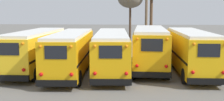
{
  "coord_description": "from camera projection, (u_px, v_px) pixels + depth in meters",
  "views": [
    {
      "loc": [
        1.55,
        -21.48,
        4.54
      ],
      "look_at": [
        0.0,
        -0.2,
        1.6
      ],
      "focal_mm": 45.0,
      "sensor_mm": 36.0,
      "label": 1
    }
  ],
  "objects": [
    {
      "name": "school_bus_3",
      "position": [
        150.0,
        47.0,
        22.54
      ],
      "size": [
        2.88,
        9.81,
        3.27
      ],
      "color": "#E5A00C",
      "rests_on": "ground"
    },
    {
      "name": "utility_pole",
      "position": [
        146.0,
        12.0,
        30.82
      ],
      "size": [
        1.8,
        0.29,
        8.79
      ],
      "color": "brown",
      "rests_on": "ground"
    },
    {
      "name": "school_bus_4",
      "position": [
        190.0,
        50.0,
        21.14
      ],
      "size": [
        2.48,
        10.2,
        3.13
      ],
      "color": "#EAAA0F",
      "rests_on": "ground"
    },
    {
      "name": "ground_plane",
      "position": [
        112.0,
        70.0,
        21.96
      ],
      "size": [
        160.0,
        160.0,
        0.0
      ],
      "primitive_type": "plane",
      "color": "#66635E"
    },
    {
      "name": "school_bus_1",
      "position": [
        71.0,
        51.0,
        20.77
      ],
      "size": [
        2.82,
        10.32,
        3.05
      ],
      "color": "#E5A00C",
      "rests_on": "ground"
    },
    {
      "name": "school_bus_0",
      "position": [
        36.0,
        49.0,
        21.81
      ],
      "size": [
        2.54,
        9.8,
        3.08
      ],
      "color": "yellow",
      "rests_on": "ground"
    },
    {
      "name": "school_bus_2",
      "position": [
        112.0,
        50.0,
        21.31
      ],
      "size": [
        3.09,
        10.79,
        3.03
      ],
      "color": "#E5A00C",
      "rests_on": "ground"
    }
  ]
}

